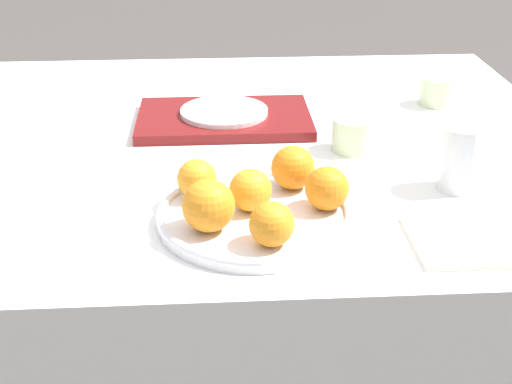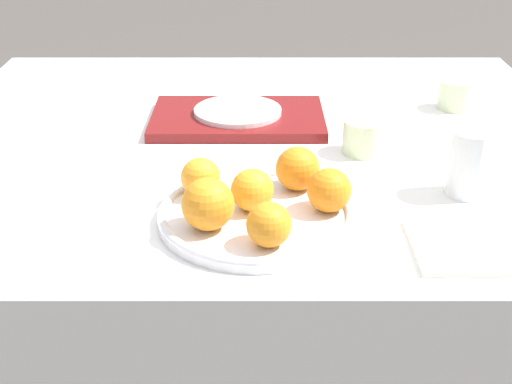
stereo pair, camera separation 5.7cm
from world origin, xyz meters
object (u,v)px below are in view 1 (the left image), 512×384
at_px(orange_5, 197,179).
at_px(napkin, 459,240).
at_px(orange_3, 272,224).
at_px(side_plate, 224,112).
at_px(fruit_platter, 256,215).
at_px(cup_0, 437,91).
at_px(cup_1, 353,134).
at_px(water_glass, 461,158).
at_px(orange_1, 208,206).
at_px(orange_4, 293,168).
at_px(orange_2, 327,188).
at_px(serving_tray, 224,119).
at_px(orange_0, 251,190).

distance_m(orange_5, napkin, 0.39).
bearing_deg(orange_3, side_plate, 96.09).
relative_size(fruit_platter, cup_0, 3.98).
bearing_deg(napkin, cup_0, 76.73).
xyz_separation_m(cup_0, cup_1, (-0.22, -0.24, 0.00)).
bearing_deg(cup_1, water_glass, -50.07).
distance_m(orange_1, napkin, 0.35).
height_order(orange_4, cup_0, orange_4).
relative_size(orange_5, water_glass, 0.57).
bearing_deg(orange_2, fruit_platter, -175.04).
bearing_deg(orange_5, orange_2, -14.47).
distance_m(water_glass, napkin, 0.19).
xyz_separation_m(fruit_platter, serving_tray, (-0.04, 0.41, -0.00)).
bearing_deg(cup_0, cup_1, -133.51).
bearing_deg(napkin, orange_2, 153.75).
distance_m(orange_2, orange_5, 0.20).
height_order(orange_1, napkin, orange_1).
distance_m(orange_3, cup_0, 0.71).
bearing_deg(orange_5, fruit_platter, -34.13).
height_order(orange_0, orange_3, orange_0).
bearing_deg(orange_4, side_plate, 107.03).
bearing_deg(orange_1, napkin, -5.41).
bearing_deg(side_plate, orange_0, -85.59).
bearing_deg(water_glass, orange_1, -161.01).
height_order(fruit_platter, orange_4, orange_4).
height_order(side_plate, cup_1, cup_1).
bearing_deg(orange_1, orange_0, 42.60).
xyz_separation_m(fruit_platter, orange_1, (-0.07, -0.04, 0.04)).
height_order(cup_0, cup_1, cup_1).
bearing_deg(side_plate, serving_tray, -90.00).
xyz_separation_m(water_glass, cup_1, (-0.14, 0.17, -0.02)).
height_order(orange_2, orange_3, orange_2).
relative_size(orange_1, orange_4, 1.09).
distance_m(orange_0, serving_tray, 0.40).
bearing_deg(orange_3, water_glass, 30.24).
bearing_deg(cup_1, orange_3, -116.64).
bearing_deg(water_glass, orange_5, -175.17).
xyz_separation_m(fruit_platter, water_glass, (0.33, 0.09, 0.04)).
relative_size(orange_1, cup_0, 1.03).
relative_size(fruit_platter, orange_4, 4.21).
xyz_separation_m(orange_2, orange_4, (-0.04, 0.07, 0.00)).
relative_size(fruit_platter, orange_0, 4.57).
distance_m(orange_4, orange_5, 0.15).
distance_m(orange_3, side_plate, 0.51).
bearing_deg(orange_2, napkin, -26.25).
xyz_separation_m(fruit_platter, side_plate, (-0.04, 0.41, 0.01)).
height_order(orange_2, serving_tray, orange_2).
height_order(water_glass, cup_0, water_glass).
bearing_deg(fruit_platter, orange_0, 120.49).
relative_size(orange_0, orange_2, 0.97).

